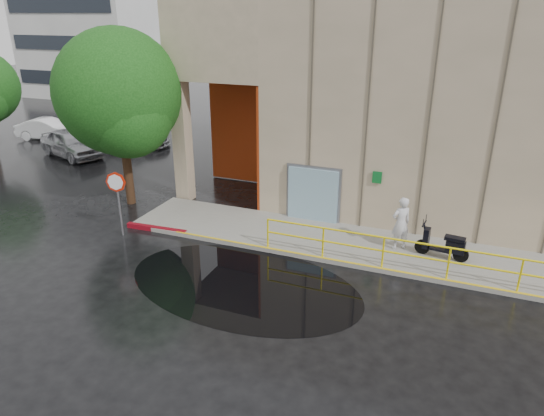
{
  "coord_description": "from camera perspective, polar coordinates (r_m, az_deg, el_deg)",
  "views": [
    {
      "loc": [
        4.99,
        -10.37,
        7.46
      ],
      "look_at": [
        -0.29,
        3.0,
        1.64
      ],
      "focal_mm": 32.0,
      "sensor_mm": 36.0,
      "label": 1
    }
  ],
  "objects": [
    {
      "name": "ground",
      "position": [
        13.71,
        -3.54,
        -10.95
      ],
      "size": [
        120.0,
        120.0,
        0.0
      ],
      "primitive_type": "plane",
      "color": "black",
      "rests_on": "ground"
    },
    {
      "name": "car_c",
      "position": [
        30.35,
        -15.77,
        8.16
      ],
      "size": [
        4.3,
        2.07,
        1.21
      ],
      "primitive_type": "imported",
      "rotation": [
        0.0,
        0.0,
        1.66
      ],
      "color": "#9D9FA4",
      "rests_on": "ground"
    },
    {
      "name": "car_b",
      "position": [
        33.76,
        -24.77,
        8.41
      ],
      "size": [
        4.17,
        2.09,
        1.31
      ],
      "primitive_type": "imported",
      "rotation": [
        0.0,
        0.0,
        1.75
      ],
      "color": "white",
      "rests_on": "ground"
    },
    {
      "name": "guardrail",
      "position": [
        15.14,
        16.49,
        -5.54
      ],
      "size": [
        9.56,
        0.06,
        1.03
      ],
      "color": "yellow",
      "rests_on": "sidewalk"
    },
    {
      "name": "puddle",
      "position": [
        14.52,
        -3.45,
        -8.9
      ],
      "size": [
        7.68,
        5.14,
        0.01
      ],
      "primitive_type": "cube",
      "rotation": [
        0.0,
        0.0,
        -0.09
      ],
      "color": "black",
      "rests_on": "ground"
    },
    {
      "name": "stop_sign",
      "position": [
        17.63,
        -17.79,
        2.09
      ],
      "size": [
        0.71,
        0.21,
        2.39
      ],
      "rotation": [
        0.0,
        0.0,
        -0.15
      ],
      "color": "slate",
      "rests_on": "ground"
    },
    {
      "name": "scooter",
      "position": [
        16.23,
        19.58,
        -3.2
      ],
      "size": [
        1.7,
        0.74,
        1.29
      ],
      "rotation": [
        0.0,
        0.0,
        -0.13
      ],
      "color": "black",
      "rests_on": "sidewalk"
    },
    {
      "name": "distant_building",
      "position": [
        50.58,
        -20.56,
        20.81
      ],
      "size": [
        12.0,
        8.08,
        15.0
      ],
      "color": "#B9B9B4",
      "rests_on": "ground"
    },
    {
      "name": "car_a",
      "position": [
        29.12,
        -22.57,
        7.05
      ],
      "size": [
        4.79,
        3.19,
        1.52
      ],
      "primitive_type": "imported",
      "rotation": [
        0.0,
        0.0,
        1.23
      ],
      "color": "#A1A3A8",
      "rests_on": "ground"
    },
    {
      "name": "tree_near",
      "position": [
        19.97,
        -17.35,
        12.28
      ],
      "size": [
        4.87,
        4.87,
        7.04
      ],
      "rotation": [
        0.0,
        0.0,
        0.07
      ],
      "color": "black",
      "rests_on": "ground"
    },
    {
      "name": "person",
      "position": [
        16.39,
        14.91,
        -1.74
      ],
      "size": [
        0.79,
        0.75,
        1.81
      ],
      "primitive_type": "imported",
      "rotation": [
        0.0,
        0.0,
        3.8
      ],
      "color": "silver",
      "rests_on": "sidewalk"
    },
    {
      "name": "sidewalk",
      "position": [
        16.63,
        15.91,
        -5.23
      ],
      "size": [
        20.0,
        3.0,
        0.15
      ],
      "primitive_type": "cube",
      "color": "gray",
      "rests_on": "ground"
    },
    {
      "name": "red_curb",
      "position": [
        18.26,
        -13.43,
        -2.4
      ],
      "size": [
        2.41,
        0.31,
        0.18
      ],
      "primitive_type": "cube",
      "rotation": [
        0.0,
        0.0,
        0.06
      ],
      "color": "maroon",
      "rests_on": "ground"
    },
    {
      "name": "building",
      "position": [
        21.6,
        22.07,
        11.82
      ],
      "size": [
        20.0,
        10.17,
        8.0
      ],
      "color": "gray",
      "rests_on": "ground"
    }
  ]
}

